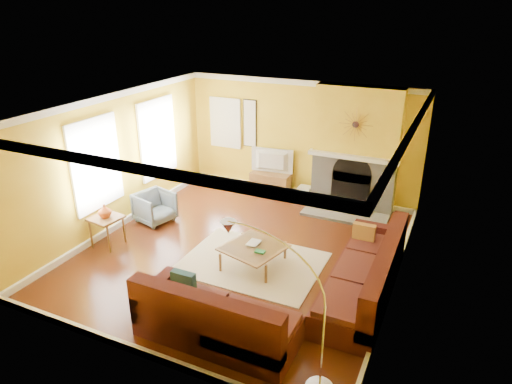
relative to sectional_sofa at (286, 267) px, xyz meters
The scene contains 27 objects.
floor 1.54m from the sectional_sofa, 144.69° to the left, with size 5.50×6.00×0.02m, color #602B14.
ceiling 2.70m from the sectional_sofa, 144.69° to the left, with size 5.50×6.00×0.02m, color white.
wall_back 4.14m from the sectional_sofa, 107.27° to the left, with size 5.50×0.02×2.70m, color gold.
wall_front 2.63m from the sectional_sofa, 119.05° to the right, with size 5.50×0.02×2.70m, color gold.
wall_left 4.15m from the sectional_sofa, 167.89° to the left, with size 0.02×6.00×2.70m, color gold.
wall_right 1.99m from the sectional_sofa, 28.58° to the left, with size 0.02×6.00×2.70m, color gold.
baseboard 1.52m from the sectional_sofa, 144.69° to the left, with size 5.50×6.00×0.12m, color white, non-canonical shape.
crown_molding 2.64m from the sectional_sofa, 144.69° to the left, with size 5.50×6.00×0.12m, color white, non-canonical shape.
window_left_near 4.59m from the sectional_sofa, 151.26° to the left, with size 0.06×1.22×1.72m, color white.
window_left_far 4.07m from the sectional_sofa, behind, with size 0.06×1.22×1.72m, color white.
window_back 5.03m from the sectional_sofa, 129.13° to the left, with size 0.82×0.06×1.22m, color white.
wall_art 4.68m from the sectional_sofa, 122.67° to the left, with size 0.34×0.04×1.14m, color white.
fireplace 3.76m from the sectional_sofa, 87.65° to the left, with size 1.80×0.40×2.70m, color gray, non-canonical shape.
mantel 3.51m from the sectional_sofa, 87.48° to the left, with size 1.92×0.22×0.08m, color white.
hearth 3.13m from the sectional_sofa, 87.23° to the left, with size 1.80×0.70×0.06m, color gray.
sunburst 3.74m from the sectional_sofa, 87.49° to the left, with size 0.70×0.04×0.70m, color olive, non-canonical shape.
rug 1.10m from the sectional_sofa, 147.09° to the left, with size 2.40×1.80×0.02m, color beige.
sectional_sofa is the anchor object (origin of this frame).
coffee_table 0.98m from the sectional_sofa, 147.99° to the left, with size 0.94×0.94×0.37m, color white, non-canonical shape.
media_console 4.03m from the sectional_sofa, 116.57° to the left, with size 0.94×0.42×0.52m, color olive.
tv 4.04m from the sectional_sofa, 116.57° to the left, with size 1.01×0.13×0.58m, color black.
subwoofer 3.76m from the sectional_sofa, 104.67° to the left, with size 0.30×0.30×0.30m, color white.
armchair 3.61m from the sectional_sofa, 160.56° to the left, with size 0.69×0.71×0.64m, color slate.
side_table 3.60m from the sectional_sofa, behind, with size 0.53×0.53×0.58m, color olive, non-canonical shape.
vase 3.61m from the sectional_sofa, behind, with size 0.25×0.25×0.26m, color #D8591E.
book 1.12m from the sectional_sofa, 147.74° to the left, with size 0.20×0.27×0.03m, color white.
arc_lamp 1.87m from the sectional_sofa, 71.81° to the right, with size 1.28×0.36×2.00m, color silver, non-canonical shape.
Camera 1 is at (3.34, -6.58, 4.29)m, focal length 32.00 mm.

